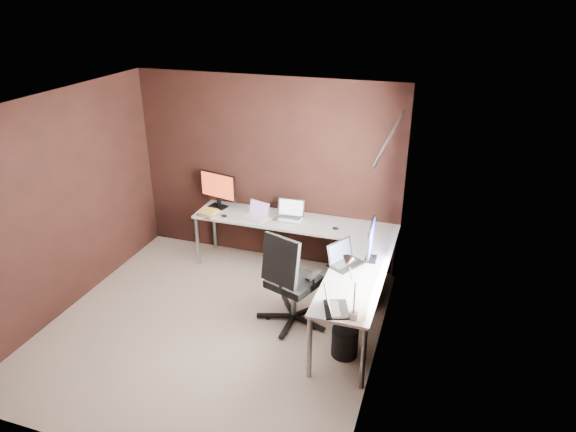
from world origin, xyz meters
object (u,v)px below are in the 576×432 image
object	(u,v)px
monitor_left	(218,188)
wastebasket	(345,342)
office_chair	(291,296)
laptop_black_big	(344,259)
laptop_silver	(290,214)
drawer_pedestal	(360,275)
book_stack	(208,213)
laptop_white	(257,214)
desk_lamp	(350,279)
monitor_right	(371,240)
laptop_black_small	(333,306)

from	to	relation	value
monitor_left	wastebasket	distance (m)	2.80
office_chair	laptop_black_big	bearing A→B (deg)	42.20
laptop_silver	laptop_black_big	world-z (taller)	laptop_black_big
drawer_pedestal	wastebasket	size ratio (longest dim) A/B	1.89
book_stack	office_chair	distance (m)	1.76
monitor_left	laptop_black_big	distance (m)	2.22
laptop_white	laptop_black_big	xyz separation A→B (m)	(1.34, -0.82, 0.01)
laptop_white	desk_lamp	size ratio (longest dim) A/B	0.59
laptop_white	desk_lamp	distance (m)	2.36
monitor_left	monitor_right	size ratio (longest dim) A/B	1.06
monitor_left	laptop_black_big	xyz separation A→B (m)	(1.97, -1.00, -0.22)
desk_lamp	wastebasket	size ratio (longest dim) A/B	1.87
drawer_pedestal	laptop_white	bearing A→B (deg)	168.68
book_stack	wastebasket	distance (m)	2.57
monitor_left	laptop_white	world-z (taller)	monitor_left
book_stack	laptop_white	bearing A→B (deg)	12.41
monitor_right	laptop_black_small	bearing A→B (deg)	168.40
monitor_right	desk_lamp	distance (m)	1.09
laptop_black_small	desk_lamp	world-z (taller)	desk_lamp
wastebasket	laptop_white	bearing A→B (deg)	136.82
drawer_pedestal	laptop_black_big	xyz separation A→B (m)	(-0.10, -0.53, 0.48)
desk_lamp	monitor_left	bearing A→B (deg)	140.51
laptop_black_small	office_chair	distance (m)	1.02
laptop_silver	office_chair	xyz separation A→B (m)	(0.40, -1.16, -0.45)
wastebasket	laptop_black_big	bearing A→B (deg)	106.34
desk_lamp	laptop_silver	bearing A→B (deg)	123.56
book_stack	office_chair	xyz separation A→B (m)	(1.45, -0.91, -0.43)
drawer_pedestal	monitor_right	size ratio (longest dim) A/B	1.15
laptop_silver	book_stack	bearing A→B (deg)	-168.14
monitor_right	wastebasket	size ratio (longest dim) A/B	1.64
drawer_pedestal	desk_lamp	size ratio (longest dim) A/B	1.01
drawer_pedestal	office_chair	bearing A→B (deg)	-129.87
laptop_white	wastebasket	bearing A→B (deg)	-27.59
book_stack	desk_lamp	distance (m)	2.74
laptop_black_small	office_chair	world-z (taller)	office_chair
laptop_white	laptop_black_small	distance (m)	2.24
laptop_white	office_chair	bearing A→B (deg)	-36.51
drawer_pedestal	monitor_right	distance (m)	0.78
laptop_silver	wastebasket	distance (m)	1.99
laptop_silver	laptop_black_small	size ratio (longest dim) A/B	0.99
monitor_right	book_stack	distance (m)	2.29
drawer_pedestal	monitor_left	size ratio (longest dim) A/B	1.09
desk_lamp	wastebasket	xyz separation A→B (m)	(-0.07, 0.30, -0.94)
laptop_silver	laptop_black_small	distance (m)	2.10
drawer_pedestal	laptop_silver	world-z (taller)	laptop_silver
laptop_white	book_stack	distance (m)	0.65
monitor_right	laptop_white	distance (m)	1.73
laptop_black_small	laptop_black_big	bearing A→B (deg)	-13.32
book_stack	wastebasket	bearing A→B (deg)	-30.84
monitor_left	book_stack	world-z (taller)	monitor_left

